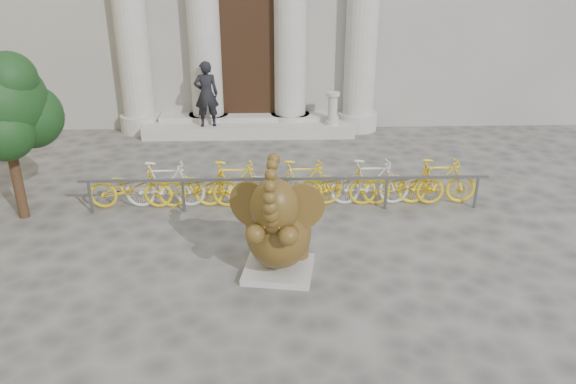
{
  "coord_description": "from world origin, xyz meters",
  "views": [
    {
      "loc": [
        0.64,
        -6.29,
        4.97
      ],
      "look_at": [
        0.92,
        2.6,
        1.1
      ],
      "focal_mm": 35.0,
      "sensor_mm": 36.0,
      "label": 1
    }
  ],
  "objects_px": {
    "tree": "(3,105)",
    "pedestrian": "(206,94)",
    "bike_rack": "(284,183)",
    "elephant_statue": "(278,230)"
  },
  "relations": [
    {
      "from": "tree",
      "to": "pedestrian",
      "type": "height_order",
      "value": "tree"
    },
    {
      "from": "bike_rack",
      "to": "elephant_statue",
      "type": "bearing_deg",
      "value": -93.51
    },
    {
      "from": "tree",
      "to": "pedestrian",
      "type": "xyz_separation_m",
      "value": [
        3.18,
        5.02,
        -1.03
      ]
    },
    {
      "from": "bike_rack",
      "to": "pedestrian",
      "type": "xyz_separation_m",
      "value": [
        -2.04,
        4.62,
        0.77
      ]
    },
    {
      "from": "bike_rack",
      "to": "tree",
      "type": "height_order",
      "value": "tree"
    },
    {
      "from": "pedestrian",
      "to": "elephant_statue",
      "type": "bearing_deg",
      "value": 95.13
    },
    {
      "from": "pedestrian",
      "to": "tree",
      "type": "bearing_deg",
      "value": 48.45
    },
    {
      "from": "tree",
      "to": "pedestrian",
      "type": "bearing_deg",
      "value": 57.66
    },
    {
      "from": "elephant_statue",
      "to": "pedestrian",
      "type": "bearing_deg",
      "value": 113.08
    },
    {
      "from": "bike_rack",
      "to": "tree",
      "type": "xyz_separation_m",
      "value": [
        -5.22,
        -0.4,
        1.81
      ]
    }
  ]
}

